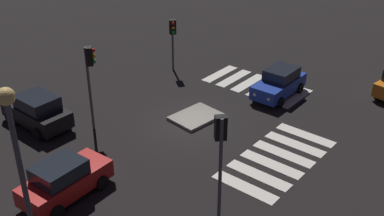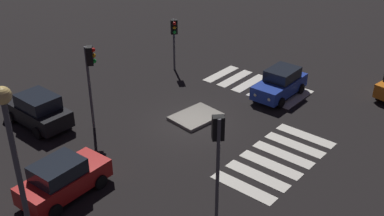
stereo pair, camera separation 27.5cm
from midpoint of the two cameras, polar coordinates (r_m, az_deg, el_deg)
ground_plane at (r=26.04m, az=-0.30°, el=-1.95°), size 80.00×80.00×0.00m
traffic_island at (r=26.58m, az=0.16°, el=-1.06°), size 2.86×2.28×0.18m
car_blue at (r=29.25m, az=10.19°, el=2.99°), size 4.04×1.93×1.75m
car_red at (r=21.07m, az=-15.48°, el=-8.31°), size 4.12×2.05×1.76m
car_black at (r=26.85m, az=-18.45°, el=-0.33°), size 2.03×4.26×1.84m
traffic_light_west at (r=24.63m, az=-12.48°, el=4.70°), size 0.54×0.54×4.66m
traffic_light_north at (r=31.72m, az=-2.58°, el=9.07°), size 0.54×0.53×3.61m
traffic_light_south at (r=17.54m, az=2.99°, el=-4.38°), size 0.54×0.53×4.76m
street_lamp at (r=15.63m, az=-20.76°, el=-5.09°), size 0.56×0.56×7.14m
crosswalk_near at (r=23.48m, az=9.94°, el=-6.06°), size 6.45×3.20×0.02m
crosswalk_side at (r=30.74m, az=7.44°, el=2.73°), size 3.20×6.45×0.02m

